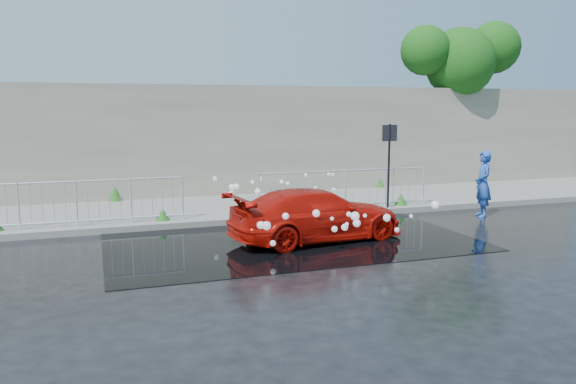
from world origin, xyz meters
The scene contains 13 objects.
ground centered at (0.00, 0.00, 0.00)m, with size 90.00×90.00×0.00m, color black.
pavement centered at (0.00, 5.00, 0.07)m, with size 30.00×4.00×0.15m, color slate.
curb centered at (0.00, 3.00, 0.08)m, with size 30.00×0.25×0.16m, color slate.
retaining_wall centered at (0.00, 7.20, 1.90)m, with size 30.00×0.60×3.50m, color #6D685C.
puddle centered at (0.50, 1.00, 0.01)m, with size 8.00×5.00×0.01m, color black.
sign_post centered at (4.20, 3.10, 1.72)m, with size 0.45×0.06×2.50m.
tree centered at (9.59, 7.42, 4.78)m, with size 4.89×2.60×6.18m.
railing_left centered at (-4.00, 3.35, 0.74)m, with size 5.05×0.05×1.10m.
railing_right centered at (3.00, 3.35, 0.74)m, with size 5.05×0.05×1.10m.
weeds centered at (-0.37, 4.56, 0.33)m, with size 12.17×3.93×0.42m.
water_spray centered at (0.90, 1.28, 0.70)m, with size 3.61×5.52×1.01m.
red_car centered at (1.08, 0.72, 0.58)m, with size 1.63×4.01×1.16m, color #AE0E06.
person centered at (6.37, 1.80, 0.90)m, with size 0.65×0.43×1.79m, color #214AA6.
Camera 1 is at (-3.57, -10.67, 2.94)m, focal length 35.00 mm.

